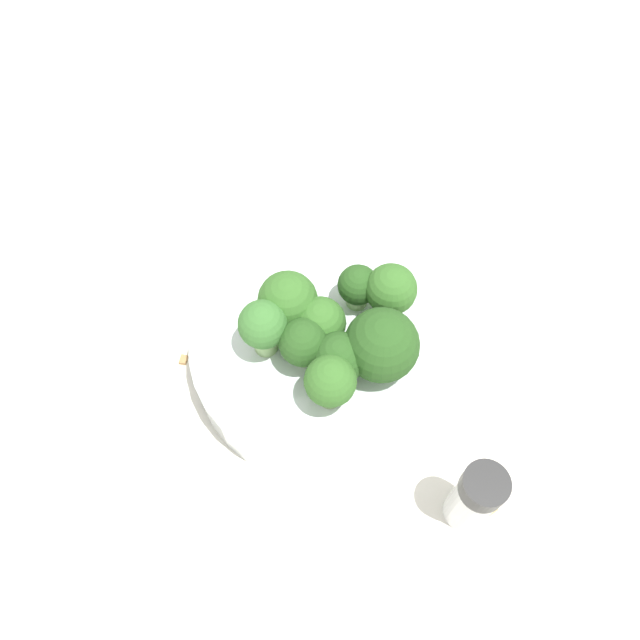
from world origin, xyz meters
TOP-DOWN VIEW (x-y plane):
  - ground_plane at (0.00, 0.00)m, footprint 3.00×3.00m
  - bowl at (0.00, 0.00)m, footprint 0.22×0.22m
  - broccoli_floret_0 at (-0.00, -0.00)m, footprint 0.04×0.04m
  - broccoli_floret_1 at (0.05, 0.01)m, footprint 0.06×0.06m
  - broccoli_floret_2 at (0.04, -0.04)m, footprint 0.04×0.04m
  - broccoli_floret_3 at (-0.00, -0.02)m, footprint 0.04×0.04m
  - broccoli_floret_4 at (0.01, 0.05)m, footprint 0.03×0.03m
  - broccoli_floret_5 at (0.03, -0.02)m, footprint 0.04×0.04m
  - broccoli_floret_6 at (-0.03, -0.03)m, footprint 0.04×0.04m
  - broccoli_floret_7 at (0.03, 0.05)m, footprint 0.04×0.04m
  - broccoli_floret_8 at (-0.03, -0.00)m, footprint 0.05×0.05m
  - pepper_shaker at (0.16, -0.05)m, footprint 0.03×0.03m
  - almond_crumb_0 at (0.18, -0.03)m, footprint 0.01×0.01m
  - almond_crumb_1 at (-0.10, -0.06)m, footprint 0.01×0.01m

SIDE VIEW (x-z plane):
  - ground_plane at x=0.00m, z-range 0.00..0.00m
  - almond_crumb_0 at x=0.18m, z-range 0.00..0.01m
  - almond_crumb_1 at x=-0.10m, z-range 0.00..0.01m
  - bowl at x=0.00m, z-range 0.00..0.04m
  - pepper_shaker at x=0.16m, z-range 0.00..0.08m
  - broccoli_floret_4 at x=0.01m, z-range 0.05..0.09m
  - broccoli_floret_0 at x=0.00m, z-range 0.04..0.09m
  - broccoli_floret_5 at x=0.03m, z-range 0.05..0.09m
  - broccoli_floret_3 at x=0.00m, z-range 0.05..0.10m
  - broccoli_floret_8 at x=-0.03m, z-range 0.05..0.10m
  - broccoli_floret_1 at x=0.05m, z-range 0.04..0.11m
  - broccoli_floret_7 at x=0.03m, z-range 0.05..0.10m
  - broccoli_floret_2 at x=0.04m, z-range 0.05..0.10m
  - broccoli_floret_6 at x=-0.03m, z-range 0.05..0.11m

